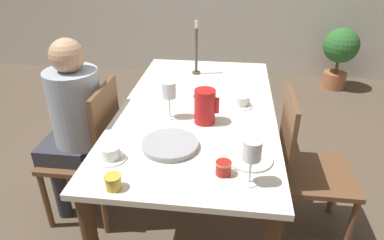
{
  "coord_description": "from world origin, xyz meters",
  "views": [
    {
      "loc": [
        0.2,
        -1.82,
        1.66
      ],
      "look_at": [
        0.0,
        -0.25,
        0.8
      ],
      "focal_mm": 32.0,
      "sensor_mm": 36.0,
      "label": 1
    }
  ],
  "objects_px": {
    "potted_plant": "(340,52)",
    "teacup_near_person": "(111,154)",
    "bread_plate": "(250,156)",
    "jam_jar_red": "(113,181)",
    "candlestick_tall": "(196,53)",
    "teacup_across": "(241,102)",
    "red_pitcher": "(205,106)",
    "wine_glass_water": "(169,91)",
    "jam_jar_amber": "(223,167)",
    "chair_person_side": "(91,150)",
    "person_seated": "(73,118)",
    "chair_opposite": "(305,166)",
    "serving_tray": "(170,145)",
    "wine_glass_juice": "(252,152)"
  },
  "relations": [
    {
      "from": "jam_jar_red",
      "to": "candlestick_tall",
      "type": "xyz_separation_m",
      "value": [
        0.18,
        1.34,
        0.12
      ]
    },
    {
      "from": "serving_tray",
      "to": "candlestick_tall",
      "type": "height_order",
      "value": "candlestick_tall"
    },
    {
      "from": "serving_tray",
      "to": "chair_opposite",
      "type": "bearing_deg",
      "value": 22.4
    },
    {
      "from": "jam_jar_amber",
      "to": "jam_jar_red",
      "type": "relative_size",
      "value": 1.0
    },
    {
      "from": "chair_person_side",
      "to": "person_seated",
      "type": "relative_size",
      "value": 0.78
    },
    {
      "from": "teacup_across",
      "to": "bread_plate",
      "type": "height_order",
      "value": "bread_plate"
    },
    {
      "from": "teacup_near_person",
      "to": "bread_plate",
      "type": "xyz_separation_m",
      "value": [
        0.63,
        0.07,
        -0.01
      ]
    },
    {
      "from": "red_pitcher",
      "to": "potted_plant",
      "type": "bearing_deg",
      "value": 60.6
    },
    {
      "from": "bread_plate",
      "to": "potted_plant",
      "type": "bearing_deg",
      "value": 67.71
    },
    {
      "from": "chair_person_side",
      "to": "wine_glass_water",
      "type": "xyz_separation_m",
      "value": [
        0.5,
        -0.0,
        0.42
      ]
    },
    {
      "from": "chair_person_side",
      "to": "bread_plate",
      "type": "distance_m",
      "value": 1.04
    },
    {
      "from": "teacup_across",
      "to": "candlestick_tall",
      "type": "xyz_separation_m",
      "value": [
        -0.33,
        0.51,
        0.13
      ]
    },
    {
      "from": "bread_plate",
      "to": "jam_jar_red",
      "type": "bearing_deg",
      "value": -153.87
    },
    {
      "from": "person_seated",
      "to": "teacup_near_person",
      "type": "relative_size",
      "value": 8.2
    },
    {
      "from": "bread_plate",
      "to": "candlestick_tall",
      "type": "xyz_separation_m",
      "value": [
        -0.37,
        1.07,
        0.13
      ]
    },
    {
      "from": "chair_opposite",
      "to": "serving_tray",
      "type": "relative_size",
      "value": 3.32
    },
    {
      "from": "chair_opposite",
      "to": "teacup_near_person",
      "type": "bearing_deg",
      "value": -66.41
    },
    {
      "from": "wine_glass_juice",
      "to": "chair_person_side",
      "type": "bearing_deg",
      "value": 150.43
    },
    {
      "from": "chair_opposite",
      "to": "potted_plant",
      "type": "relative_size",
      "value": 1.26
    },
    {
      "from": "candlestick_tall",
      "to": "chair_opposite",
      "type": "bearing_deg",
      "value": -45.11
    },
    {
      "from": "wine_glass_juice",
      "to": "serving_tray",
      "type": "distance_m",
      "value": 0.46
    },
    {
      "from": "wine_glass_water",
      "to": "candlestick_tall",
      "type": "height_order",
      "value": "candlestick_tall"
    },
    {
      "from": "red_pitcher",
      "to": "teacup_near_person",
      "type": "xyz_separation_m",
      "value": [
        -0.39,
        -0.4,
        -0.07
      ]
    },
    {
      "from": "red_pitcher",
      "to": "jam_jar_amber",
      "type": "height_order",
      "value": "red_pitcher"
    },
    {
      "from": "teacup_near_person",
      "to": "bread_plate",
      "type": "distance_m",
      "value": 0.63
    },
    {
      "from": "chair_person_side",
      "to": "person_seated",
      "type": "bearing_deg",
      "value": 81.86
    },
    {
      "from": "person_seated",
      "to": "potted_plant",
      "type": "relative_size",
      "value": 1.62
    },
    {
      "from": "wine_glass_water",
      "to": "serving_tray",
      "type": "bearing_deg",
      "value": -79.58
    },
    {
      "from": "wine_glass_juice",
      "to": "potted_plant",
      "type": "relative_size",
      "value": 0.28
    },
    {
      "from": "wine_glass_water",
      "to": "candlestick_tall",
      "type": "bearing_deg",
      "value": 84.46
    },
    {
      "from": "teacup_near_person",
      "to": "bread_plate",
      "type": "relative_size",
      "value": 0.68
    },
    {
      "from": "teacup_near_person",
      "to": "candlestick_tall",
      "type": "bearing_deg",
      "value": 77.02
    },
    {
      "from": "wine_glass_water",
      "to": "wine_glass_juice",
      "type": "xyz_separation_m",
      "value": [
        0.43,
        -0.53,
        -0.01
      ]
    },
    {
      "from": "teacup_near_person",
      "to": "candlestick_tall",
      "type": "height_order",
      "value": "candlestick_tall"
    },
    {
      "from": "red_pitcher",
      "to": "jam_jar_amber",
      "type": "relative_size",
      "value": 2.71
    },
    {
      "from": "wine_glass_water",
      "to": "teacup_near_person",
      "type": "height_order",
      "value": "wine_glass_water"
    },
    {
      "from": "person_seated",
      "to": "jam_jar_red",
      "type": "height_order",
      "value": "person_seated"
    },
    {
      "from": "chair_opposite",
      "to": "teacup_across",
      "type": "distance_m",
      "value": 0.52
    },
    {
      "from": "bread_plate",
      "to": "jam_jar_red",
      "type": "relative_size",
      "value": 3.02
    },
    {
      "from": "teacup_near_person",
      "to": "wine_glass_water",
      "type": "bearing_deg",
      "value": 65.92
    },
    {
      "from": "wine_glass_water",
      "to": "jam_jar_amber",
      "type": "relative_size",
      "value": 3.02
    },
    {
      "from": "candlestick_tall",
      "to": "wine_glass_water",
      "type": "bearing_deg",
      "value": -95.54
    },
    {
      "from": "chair_opposite",
      "to": "chair_person_side",
      "type": "bearing_deg",
      "value": -90.43
    },
    {
      "from": "teacup_across",
      "to": "red_pitcher",
      "type": "bearing_deg",
      "value": -131.13
    },
    {
      "from": "chair_opposite",
      "to": "jam_jar_red",
      "type": "height_order",
      "value": "chair_opposite"
    },
    {
      "from": "potted_plant",
      "to": "teacup_near_person",
      "type": "bearing_deg",
      "value": -121.87
    },
    {
      "from": "red_pitcher",
      "to": "teacup_across",
      "type": "xyz_separation_m",
      "value": [
        0.2,
        0.22,
        -0.07
      ]
    },
    {
      "from": "serving_tray",
      "to": "jam_jar_amber",
      "type": "distance_m",
      "value": 0.32
    },
    {
      "from": "person_seated",
      "to": "jam_jar_amber",
      "type": "distance_m",
      "value": 1.04
    },
    {
      "from": "wine_glass_juice",
      "to": "teacup_across",
      "type": "height_order",
      "value": "wine_glass_juice"
    }
  ]
}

